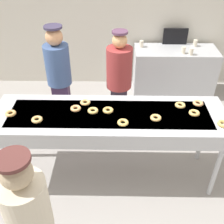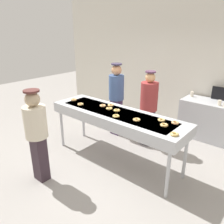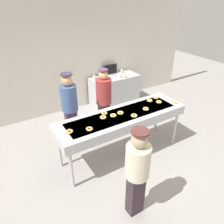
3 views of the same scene
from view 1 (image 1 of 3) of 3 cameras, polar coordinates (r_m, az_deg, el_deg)
The scene contains 23 objects.
ground_plane at distance 3.77m, azimuth -0.47°, elevation -12.70°, with size 16.00×16.00×0.00m, color #9E9993.
fryer_conveyor at distance 3.15m, azimuth -0.54°, elevation -1.75°, with size 2.70×0.78×1.00m.
glazed_donut_0 at distance 3.16m, azimuth 22.32°, elevation -2.29°, with size 0.12×0.12×0.04m, color #DEB661.
glazed_donut_1 at distance 3.09m, azimuth -15.48°, elevation -1.54°, with size 0.12×0.12×0.04m, color #DEB067.
glazed_donut_2 at distance 3.28m, azimuth -20.52°, elevation -0.28°, with size 0.12×0.12×0.04m, color #E3A95E.
glazed_donut_3 at distance 3.18m, azimuth -7.64°, elevation 0.75°, with size 0.12×0.12×0.04m, color #EEAC6A.
glazed_donut_4 at distance 3.12m, azimuth -4.02°, elevation 0.28°, with size 0.12×0.12×0.04m, color #E4B962.
glazed_donut_5 at distance 3.27m, azimuth -5.63°, elevation 2.02°, with size 0.12×0.12×0.04m, color #E6AE64.
glazed_donut_6 at distance 3.12m, azimuth -0.83°, elevation 0.37°, with size 0.12×0.12×0.04m, color #E5B65C.
glazed_donut_7 at distance 3.22m, azimuth 16.89°, elevation -0.19°, with size 0.12×0.12×0.04m, color #EDBA64.
glazed_donut_8 at distance 3.40m, azimuth 17.63°, elevation 1.77°, with size 0.12×0.12×0.04m, color #EAA86B.
glazed_donut_9 at distance 3.30m, azimuth 14.15°, elevation 1.41°, with size 0.12×0.12×0.04m, color #E5B965.
glazed_donut_10 at distance 2.94m, azimuth 2.32°, elevation -2.23°, with size 0.12×0.12×0.04m, color #DFB55C.
glazed_donut_11 at distance 3.04m, azimuth 9.19°, elevation -1.22°, with size 0.12×0.12×0.04m, color #E7B766.
worker_baker at distance 3.97m, azimuth -11.06°, elevation 7.38°, with size 0.35×0.35×1.70m.
worker_assistant at distance 3.93m, azimuth 1.49°, elevation 7.06°, with size 0.36×0.36×1.63m.
customer_waiting at distance 2.37m, azimuth -16.83°, elevation -20.63°, with size 0.35×0.35×1.57m.
prep_counter at distance 5.31m, azimuth 12.76°, elevation 8.24°, with size 1.49×0.63×0.89m, color #B7BABF.
paper_cup_0 at distance 4.98m, azimuth 14.77°, elevation 12.45°, with size 0.07×0.07×0.12m, color beige.
paper_cup_1 at distance 4.96m, azimuth 16.30°, elevation 12.11°, with size 0.07×0.07×0.12m, color beige.
paper_cup_2 at distance 5.34m, azimuth 17.08°, elevation 13.69°, with size 0.07×0.07×0.12m, color beige.
paper_cup_3 at distance 5.12m, azimuth 6.20°, elevation 14.06°, with size 0.07×0.07×0.12m, color beige.
menu_display at distance 5.31m, azimuth 13.15°, elevation 15.24°, with size 0.45×0.04×0.30m, color black.
Camera 1 is at (0.07, -2.50, 2.83)m, focal length 43.51 mm.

